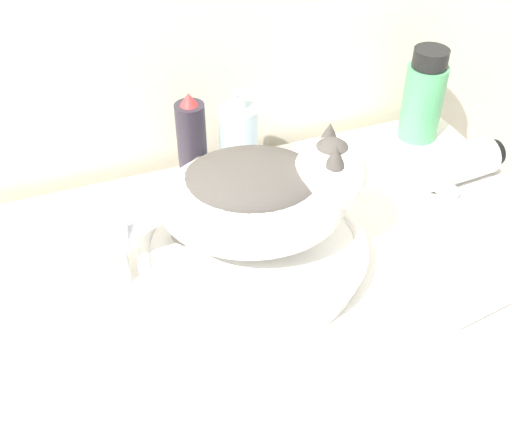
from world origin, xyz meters
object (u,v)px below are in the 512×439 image
at_px(hair_dryer, 456,165).
at_px(cat, 261,195).
at_px(mouthwash_bottle, 423,96).
at_px(cream_tube, 497,297).
at_px(soap_pump_bottle, 239,141).
at_px(hairspray_can_black, 192,144).
at_px(faucet, 117,239).

bearing_deg(hair_dryer, cat, -173.97).
relative_size(cat, mouthwash_bottle, 1.86).
relative_size(mouthwash_bottle, cream_tube, 1.09).
bearing_deg(cat, mouthwash_bottle, 46.68).
relative_size(soap_pump_bottle, hairspray_can_black, 0.95).
height_order(mouthwash_bottle, hair_dryer, mouthwash_bottle).
bearing_deg(cat, soap_pump_bottle, 96.79).
bearing_deg(hairspray_can_black, mouthwash_bottle, 0.00).
bearing_deg(cat, cream_tube, -17.74).
xyz_separation_m(cat, hairspray_can_black, (-0.04, 0.23, -0.05)).
relative_size(hairspray_can_black, cream_tube, 1.10).
height_order(faucet, soap_pump_bottle, soap_pump_bottle).
bearing_deg(hair_dryer, mouthwash_bottle, 79.28).
height_order(hairspray_can_black, hair_dryer, hairspray_can_black).
bearing_deg(hairspray_can_black, faucet, -131.07).
distance_m(soap_pump_bottle, cream_tube, 0.50).
xyz_separation_m(soap_pump_bottle, hairspray_can_black, (-0.09, 0.00, 0.01)).
bearing_deg(cream_tube, hair_dryer, 67.27).
distance_m(soap_pump_bottle, hair_dryer, 0.39).
relative_size(mouthwash_bottle, hair_dryer, 1.13).
height_order(cream_tube, hair_dryer, hair_dryer).
bearing_deg(faucet, soap_pump_bottle, 46.96).
bearing_deg(cream_tube, mouthwash_bottle, 72.83).
bearing_deg(hair_dryer, hairspray_can_black, 156.31).
bearing_deg(mouthwash_bottle, cream_tube, -107.17).
bearing_deg(cream_tube, hairspray_can_black, 126.76).
relative_size(faucet, hair_dryer, 0.96).
xyz_separation_m(mouthwash_bottle, cream_tube, (-0.14, -0.44, -0.07)).
bearing_deg(mouthwash_bottle, hair_dryer, -96.01).
height_order(mouthwash_bottle, cream_tube, mouthwash_bottle).
xyz_separation_m(faucet, cream_tube, (0.50, -0.24, -0.07)).
height_order(soap_pump_bottle, hair_dryer, soap_pump_bottle).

